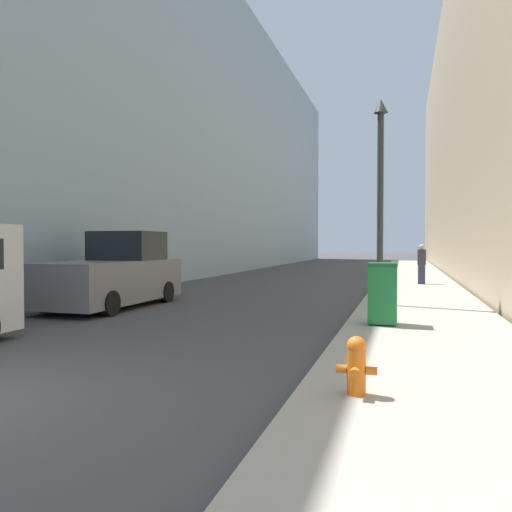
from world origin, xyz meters
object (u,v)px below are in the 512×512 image
(fire_hydrant, at_px, (356,364))
(pickup_truck, at_px, (114,275))
(lamppost, at_px, (380,196))
(trash_bin, at_px, (383,293))
(pedestrian_on_sidewalk, at_px, (422,264))

(fire_hydrant, bearing_deg, pickup_truck, 137.14)
(fire_hydrant, xyz_separation_m, pickup_truck, (-7.43, 6.90, 0.44))
(lamppost, bearing_deg, pickup_truck, -167.84)
(trash_bin, xyz_separation_m, pedestrian_on_sidewalk, (1.11, 11.17, 0.18))
(pedestrian_on_sidewalk, bearing_deg, trash_bin, -95.70)
(fire_hydrant, distance_m, lamppost, 8.87)
(trash_bin, xyz_separation_m, pickup_truck, (-7.51, 1.85, 0.13))
(trash_bin, bearing_deg, fire_hydrant, -90.85)
(fire_hydrant, height_order, pickup_truck, pickup_truck)
(fire_hydrant, bearing_deg, pedestrian_on_sidewalk, 85.81)
(pickup_truck, relative_size, pedestrian_on_sidewalk, 2.98)
(lamppost, relative_size, pickup_truck, 1.14)
(trash_bin, height_order, pedestrian_on_sidewalk, pedestrian_on_sidewalk)
(fire_hydrant, xyz_separation_m, pedestrian_on_sidewalk, (1.19, 16.22, 0.49))
(trash_bin, relative_size, lamppost, 0.23)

